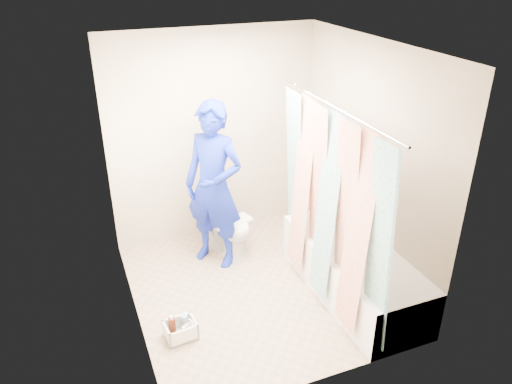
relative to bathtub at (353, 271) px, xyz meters
name	(u,v)px	position (x,y,z in m)	size (l,w,h in m)	color
floor	(257,288)	(-0.85, 0.43, -0.27)	(2.60, 2.60, 0.00)	gray
ceiling	(257,47)	(-0.85, 0.43, 2.13)	(2.40, 2.60, 0.02)	white
wall_back	(214,136)	(-0.85, 1.73, 0.93)	(2.40, 0.02, 2.40)	#C6B298
wall_front	(327,255)	(-0.85, -0.88, 0.93)	(2.40, 0.02, 2.40)	#C6B298
wall_left	(124,204)	(-2.05, 0.43, 0.93)	(0.02, 2.60, 2.40)	#C6B298
wall_right	(369,162)	(0.35, 0.43, 0.93)	(0.02, 2.60, 2.40)	#C6B298
bathtub	(353,271)	(0.00, 0.00, 0.00)	(0.70, 1.75, 0.50)	white
curtain_rod	(336,108)	(-0.33, 0.00, 1.68)	(0.02, 0.02, 1.90)	silver
shower_curtain	(329,209)	(-0.33, 0.00, 0.75)	(0.06, 1.75, 1.80)	silver
toilet	(227,223)	(-0.90, 1.21, 0.08)	(0.39, 0.69, 0.71)	white
tank_lid	(233,222)	(-0.86, 1.10, 0.15)	(0.43, 0.19, 0.03)	white
tank_internals	(213,191)	(-1.00, 1.37, 0.43)	(0.17, 0.08, 0.23)	black
plumber	(214,186)	(-1.07, 1.08, 0.63)	(0.66, 0.43, 1.80)	#0E3B93
cleaning_caddy	(182,330)	(-1.74, 0.01, -0.19)	(0.29, 0.24, 0.21)	white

